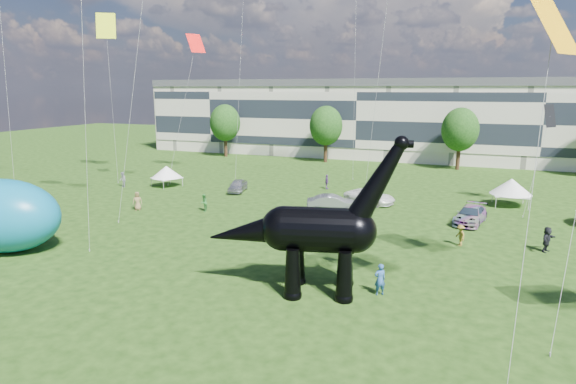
% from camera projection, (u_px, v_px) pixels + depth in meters
% --- Properties ---
extents(ground, '(220.00, 220.00, 0.00)m').
position_uv_depth(ground, '(246.00, 320.00, 24.47)').
color(ground, '#16330C').
rests_on(ground, ground).
extents(terrace_row, '(78.00, 11.00, 12.00)m').
position_uv_depth(terrace_row, '(364.00, 121.00, 82.49)').
color(terrace_row, beige).
rests_on(terrace_row, ground).
extents(tree_far_left, '(5.20, 5.20, 9.44)m').
position_uv_depth(tree_far_left, '(225.00, 120.00, 82.08)').
color(tree_far_left, '#382314').
rests_on(tree_far_left, ground).
extents(tree_mid_left, '(5.20, 5.20, 9.44)m').
position_uv_depth(tree_mid_left, '(326.00, 123.00, 75.67)').
color(tree_mid_left, '#382314').
rests_on(tree_mid_left, ground).
extents(tree_mid_right, '(5.20, 5.20, 9.44)m').
position_uv_depth(tree_mid_right, '(460.00, 126.00, 68.54)').
color(tree_mid_right, '#382314').
rests_on(tree_mid_right, ground).
extents(dinosaur_sculpture, '(11.58, 4.46, 9.45)m').
position_uv_depth(dinosaur_sculpture, '(311.00, 232.00, 27.23)').
color(dinosaur_sculpture, black).
rests_on(dinosaur_sculpture, ground).
extents(car_silver, '(2.57, 4.39, 1.40)m').
position_uv_depth(car_silver, '(238.00, 186.00, 54.74)').
color(car_silver, '#AAABAF').
rests_on(car_silver, ground).
extents(car_grey, '(5.29, 3.14, 1.65)m').
position_uv_depth(car_grey, '(333.00, 204.00, 45.67)').
color(car_grey, gray).
rests_on(car_grey, ground).
extents(car_white, '(5.74, 3.96, 1.46)m').
position_uv_depth(car_white, '(370.00, 197.00, 49.10)').
color(car_white, white).
rests_on(car_white, ground).
extents(car_dark, '(3.08, 5.50, 1.50)m').
position_uv_depth(car_dark, '(471.00, 215.00, 41.86)').
color(car_dark, '#595960').
rests_on(car_dark, ground).
extents(gazebo_near, '(4.31, 4.31, 2.78)m').
position_uv_depth(gazebo_near, '(511.00, 187.00, 47.88)').
color(gazebo_near, white).
rests_on(gazebo_near, ground).
extents(gazebo_left, '(4.65, 4.65, 2.49)m').
position_uv_depth(gazebo_left, '(166.00, 172.00, 57.55)').
color(gazebo_left, white).
rests_on(gazebo_left, ground).
extents(inflatable_teal, '(9.44, 7.07, 5.28)m').
position_uv_depth(inflatable_teal, '(3.00, 216.00, 34.33)').
color(inflatable_teal, '#0C6D97').
rests_on(inflatable_teal, ground).
extents(visitors, '(45.44, 28.22, 1.87)m').
position_uv_depth(visitors, '(304.00, 212.00, 42.18)').
color(visitors, '#358636').
rests_on(visitors, ground).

